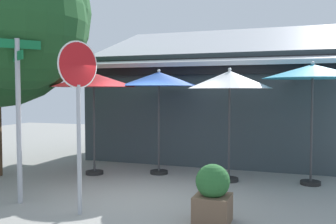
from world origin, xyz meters
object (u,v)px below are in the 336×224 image
street_sign_post (18,103)px  sidewalk_planter (213,194)px  patio_umbrella_ivory_right (230,81)px  patio_umbrella_teal_far_right (313,73)px  stop_sign (78,94)px  patio_umbrella_royal_blue_center (159,80)px  patio_umbrella_crimson_left (94,81)px

street_sign_post → sidewalk_planter: bearing=1.7°
patio_umbrella_ivory_right → patio_umbrella_teal_far_right: 1.79m
stop_sign → patio_umbrella_ivory_right: size_ratio=1.11×
patio_umbrella_ivory_right → sidewalk_planter: patio_umbrella_ivory_right is taller
stop_sign → patio_umbrella_ivory_right: (1.95, 3.17, 0.27)m
patio_umbrella_royal_blue_center → street_sign_post: bearing=-115.9°
patio_umbrella_crimson_left → patio_umbrella_ivory_right: (3.29, 0.35, -0.02)m
sidewalk_planter → patio_umbrella_royal_blue_center: bearing=123.6°
street_sign_post → patio_umbrella_royal_blue_center: street_sign_post is taller
stop_sign → sidewalk_planter: (2.20, 0.31, -1.57)m
stop_sign → patio_umbrella_crimson_left: stop_sign is taller
patio_umbrella_ivory_right → street_sign_post: bearing=-138.4°
street_sign_post → sidewalk_planter: size_ratio=3.25×
stop_sign → patio_umbrella_royal_blue_center: 3.40m
sidewalk_planter → stop_sign: bearing=-172.0°
patio_umbrella_royal_blue_center → patio_umbrella_ivory_right: size_ratio=1.01×
stop_sign → street_sign_post: bearing=171.9°
patio_umbrella_royal_blue_center → patio_umbrella_ivory_right: bearing=-7.0°
sidewalk_planter → patio_umbrella_ivory_right: bearing=95.0°
street_sign_post → patio_umbrella_royal_blue_center: 3.58m
patio_umbrella_crimson_left → patio_umbrella_teal_far_right: (5.06, 0.62, 0.15)m
patio_umbrella_ivory_right → stop_sign: bearing=-121.6°
patio_umbrella_crimson_left → patio_umbrella_royal_blue_center: bearing=20.9°
street_sign_post → sidewalk_planter: 3.85m
stop_sign → sidewalk_planter: stop_sign is taller
stop_sign → patio_umbrella_royal_blue_center: (0.15, 3.39, 0.31)m
patio_umbrella_ivory_right → patio_umbrella_crimson_left: bearing=-173.9°
patio_umbrella_royal_blue_center → patio_umbrella_crimson_left: bearing=-159.1°
patio_umbrella_ivory_right → patio_umbrella_teal_far_right: bearing=8.7°
patio_umbrella_ivory_right → patio_umbrella_royal_blue_center: bearing=173.0°
stop_sign → patio_umbrella_crimson_left: bearing=115.6°
patio_umbrella_ivory_right → patio_umbrella_teal_far_right: size_ratio=0.95×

